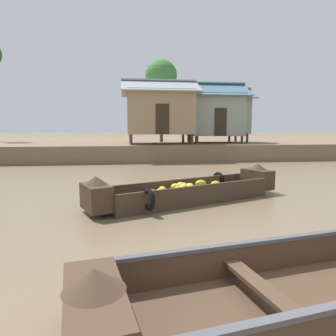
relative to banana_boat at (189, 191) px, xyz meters
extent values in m
plane|color=#726047|center=(0.14, 4.55, -0.31)|extent=(300.00, 300.00, 0.00)
cube|color=#756047|center=(0.14, 19.41, 0.20)|extent=(160.00, 20.00, 1.02)
cube|color=#3D2D21|center=(0.00, 0.00, -0.25)|extent=(4.76, 2.85, 0.12)
cube|color=#3D2D21|center=(-0.20, 0.50, 0.03)|extent=(4.35, 1.86, 0.42)
cube|color=#3D2D21|center=(0.21, -0.49, 0.03)|extent=(4.35, 1.86, 0.42)
cube|color=#3D2D21|center=(2.40, 0.99, 0.11)|extent=(0.86, 1.10, 0.59)
cone|color=#3D2D21|center=(2.40, 0.99, 0.51)|extent=(0.73, 0.73, 0.20)
cube|color=#3D2D21|center=(-2.39, -0.99, 0.11)|extent=(0.86, 1.10, 0.59)
cone|color=#3D2D21|center=(-2.39, -0.99, 0.51)|extent=(0.73, 0.73, 0.20)
cube|color=#3D2D21|center=(-0.92, -0.38, 0.05)|extent=(0.58, 1.03, 0.05)
torus|color=black|center=(1.20, 1.21, 0.07)|extent=(0.31, 0.53, 0.52)
torus|color=black|center=(-1.19, -1.21, 0.07)|extent=(0.31, 0.53, 0.52)
ellipsoid|color=yellow|center=(-0.07, -0.14, 0.12)|extent=(0.38, 0.36, 0.19)
ellipsoid|color=yellow|center=(-0.17, -0.02, 0.14)|extent=(0.27, 0.29, 0.20)
ellipsoid|color=yellow|center=(0.01, -0.02, 0.12)|extent=(0.36, 0.39, 0.19)
ellipsoid|color=yellow|center=(1.12, 0.22, 0.02)|extent=(0.27, 0.21, 0.19)
ellipsoid|color=gold|center=(-0.36, -0.35, 0.07)|extent=(0.29, 0.37, 0.24)
ellipsoid|color=yellow|center=(-0.36, 0.10, 0.09)|extent=(0.34, 0.31, 0.20)
ellipsoid|color=yellow|center=(0.91, 0.18, 0.02)|extent=(0.29, 0.26, 0.19)
ellipsoid|color=yellow|center=(-0.73, 0.03, 0.03)|extent=(0.23, 0.26, 0.22)
ellipsoid|color=gold|center=(-0.17, -0.16, 0.12)|extent=(0.38, 0.41, 0.22)
ellipsoid|color=yellow|center=(0.96, 0.69, 0.02)|extent=(0.35, 0.26, 0.22)
ellipsoid|color=yellow|center=(0.42, 0.34, 0.12)|extent=(0.33, 0.19, 0.24)
ellipsoid|color=gold|center=(-0.24, -0.06, 0.14)|extent=(0.35, 0.33, 0.24)
ellipsoid|color=yellow|center=(-0.86, -0.44, 0.07)|extent=(0.28, 0.36, 0.19)
cube|color=#473323|center=(0.67, -4.36, 0.00)|extent=(5.07, 0.97, 0.38)
cube|color=#47474C|center=(0.67, -4.36, 0.22)|extent=(5.07, 0.99, 0.05)
cube|color=#473323|center=(-1.98, -5.59, 0.06)|extent=(0.74, 1.40, 0.49)
cone|color=#473323|center=(-1.98, -5.59, 0.40)|extent=(0.65, 0.65, 0.20)
cube|color=#473323|center=(-0.28, -5.28, 0.02)|extent=(0.44, 1.42, 0.05)
cylinder|color=#4C3826|center=(-1.38, 10.39, 1.03)|extent=(0.16, 0.16, 0.63)
cylinder|color=#4C3826|center=(2.33, 10.39, 1.03)|extent=(0.16, 0.16, 0.63)
cylinder|color=#4C3826|center=(-1.38, 13.42, 1.03)|extent=(0.16, 0.16, 0.63)
cylinder|color=#4C3826|center=(2.33, 13.42, 1.03)|extent=(0.16, 0.16, 0.63)
cube|color=#9E8460|center=(0.48, 11.91, 2.69)|extent=(4.10, 3.43, 2.71)
cube|color=#2D2319|center=(0.48, 10.17, 2.24)|extent=(0.80, 0.04, 1.80)
cube|color=#9399A0|center=(0.48, 11.05, 4.32)|extent=(4.80, 2.21, 0.95)
cube|color=#9399A0|center=(0.48, 12.76, 4.32)|extent=(4.80, 2.21, 0.95)
cylinder|color=#4C3826|center=(2.84, 11.51, 0.96)|extent=(0.16, 0.16, 0.49)
cylinder|color=#4C3826|center=(5.94, 11.51, 0.96)|extent=(0.16, 0.16, 0.49)
cylinder|color=#4C3826|center=(2.84, 14.05, 0.96)|extent=(0.16, 0.16, 0.49)
cylinder|color=#4C3826|center=(5.94, 14.05, 0.96)|extent=(0.16, 0.16, 0.49)
cube|color=gray|center=(4.39, 12.78, 2.60)|extent=(3.50, 2.94, 2.79)
cube|color=#2D2319|center=(4.39, 11.29, 2.10)|extent=(0.80, 0.04, 1.80)
cube|color=slate|center=(4.39, 12.04, 4.29)|extent=(4.20, 1.95, 1.06)
cube|color=slate|center=(4.39, 13.51, 4.29)|extent=(4.20, 1.95, 1.06)
cylinder|color=#4C3826|center=(3.04, 12.10, 1.03)|extent=(0.16, 0.16, 0.64)
cylinder|color=#4C3826|center=(6.55, 12.10, 1.03)|extent=(0.16, 0.16, 0.64)
cylinder|color=#4C3826|center=(3.04, 14.38, 1.03)|extent=(0.16, 0.16, 0.64)
cylinder|color=#4C3826|center=(6.55, 14.38, 1.03)|extent=(0.16, 0.16, 0.64)
cube|color=gray|center=(4.79, 13.24, 2.60)|extent=(3.91, 2.68, 2.51)
cube|color=#2D2319|center=(4.79, 11.88, 2.25)|extent=(0.80, 0.04, 1.80)
cube|color=slate|center=(4.79, 12.57, 4.11)|extent=(4.61, 1.83, 0.89)
cube|color=slate|center=(4.79, 13.91, 4.11)|extent=(4.61, 1.83, 0.89)
cylinder|color=brown|center=(0.87, 14.21, 2.87)|extent=(0.24, 0.24, 4.31)
sphere|color=#387533|center=(0.87, 14.21, 5.42)|extent=(2.25, 2.25, 2.25)
camera|label=1|loc=(-1.69, -8.17, 1.69)|focal=33.02mm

